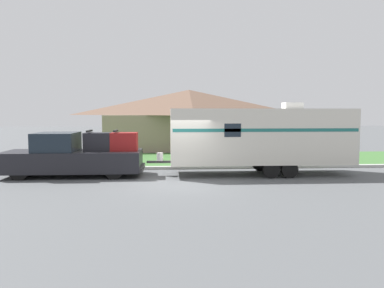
{
  "coord_description": "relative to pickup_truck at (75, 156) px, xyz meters",
  "views": [
    {
      "loc": [
        -0.5,
        -14.68,
        2.83
      ],
      "look_at": [
        0.53,
        1.98,
        1.4
      ],
      "focal_mm": 35.0,
      "sensor_mm": 36.0,
      "label": 1
    }
  ],
  "objects": [
    {
      "name": "ground_plane",
      "position": [
        4.65,
        -1.98,
        -0.89
      ],
      "size": [
        120.0,
        120.0,
        0.0
      ],
      "primitive_type": "plane",
      "color": "#515456"
    },
    {
      "name": "house_across_street",
      "position": [
        5.76,
        13.02,
        1.49
      ],
      "size": [
        13.28,
        8.45,
        4.57
      ],
      "color": "gray",
      "rests_on": "ground_plane"
    },
    {
      "name": "travel_trailer",
      "position": [
        8.29,
        -0.0,
        0.87
      ],
      "size": [
        9.17,
        2.37,
        3.26
      ],
      "color": "black",
      "rests_on": "ground_plane"
    },
    {
      "name": "curb_strip",
      "position": [
        4.65,
        1.77,
        -0.82
      ],
      "size": [
        80.0,
        0.3,
        0.14
      ],
      "color": "#ADADA8",
      "rests_on": "ground_plane"
    },
    {
      "name": "pickup_truck",
      "position": [
        0.0,
        0.0,
        0.0
      ],
      "size": [
        6.04,
        2.08,
        2.04
      ],
      "color": "black",
      "rests_on": "ground_plane"
    },
    {
      "name": "mailbox",
      "position": [
        10.18,
        2.71,
        0.09
      ],
      "size": [
        0.48,
        0.2,
        1.27
      ],
      "color": "brown",
      "rests_on": "ground_plane"
    },
    {
      "name": "lawn_strip",
      "position": [
        4.65,
        5.42,
        -0.87
      ],
      "size": [
        80.0,
        7.0,
        0.03
      ],
      "color": "#3D6B33",
      "rests_on": "ground_plane"
    }
  ]
}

